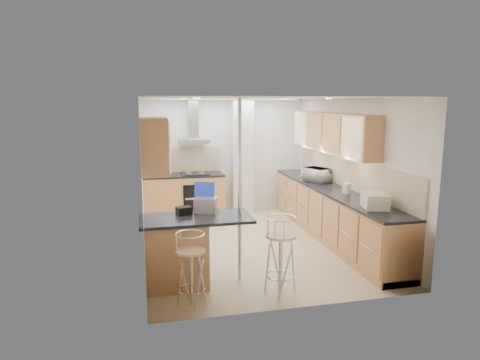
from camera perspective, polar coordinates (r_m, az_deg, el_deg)
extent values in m
plane|color=tan|center=(7.54, 1.45, -8.50)|extent=(4.80, 4.80, 0.00)
cube|color=white|center=(9.55, -2.10, 3.24)|extent=(3.60, 0.04, 2.50)
cube|color=white|center=(4.99, 8.38, -3.54)|extent=(3.60, 0.04, 2.50)
cube|color=white|center=(7.01, -12.92, 0.35)|extent=(0.04, 4.80, 2.50)
cube|color=white|center=(7.87, 14.30, 1.38)|extent=(0.04, 4.80, 2.50)
cube|color=white|center=(7.13, 1.54, 10.88)|extent=(3.60, 4.80, 0.02)
cube|color=#AF7B46|center=(8.08, 12.13, 6.20)|extent=(0.34, 3.00, 0.72)
cube|color=#AF7B46|center=(5.58, -11.38, 4.43)|extent=(0.34, 0.62, 0.72)
cube|color=beige|center=(7.87, 14.18, 0.87)|extent=(0.03, 4.40, 0.56)
cube|color=beige|center=(9.41, -7.77, 2.61)|extent=(1.70, 0.03, 0.56)
cube|color=silver|center=(9.42, 0.22, 3.15)|extent=(0.45, 0.40, 2.50)
cube|color=#B8BBBE|center=(9.15, -6.14, 5.21)|extent=(0.62, 0.48, 0.08)
cube|color=#B8BBBE|center=(9.26, -6.30, 7.99)|extent=(0.22, 0.20, 0.88)
cylinder|color=silver|center=(5.72, -0.04, -1.62)|extent=(0.05, 0.05, 2.50)
cube|color=black|center=(8.98, -5.72, -2.45)|extent=(0.58, 0.02, 0.58)
cube|color=black|center=(9.19, -6.02, 0.86)|extent=(0.58, 0.50, 0.02)
cube|color=tan|center=(8.88, -1.41, 10.69)|extent=(2.80, 0.35, 0.02)
cube|color=#AF7B46|center=(7.90, 12.09, -4.50)|extent=(0.60, 4.40, 0.88)
cube|color=black|center=(7.80, 12.22, -1.23)|extent=(0.63, 4.40, 0.04)
cube|color=#AF7B46|center=(9.26, -7.50, -2.16)|extent=(1.70, 0.60, 0.88)
cube|color=black|center=(9.17, -7.57, 0.65)|extent=(1.70, 0.63, 0.04)
cube|color=#AF7B46|center=(5.84, -5.81, -9.58)|extent=(1.35, 0.62, 0.90)
cube|color=black|center=(5.70, -5.90, -5.13)|extent=(1.47, 0.72, 0.04)
imported|color=silver|center=(8.36, 10.26, 0.68)|extent=(0.50, 0.57, 0.27)
cube|color=#9A9BA2|center=(5.91, -4.58, -3.33)|extent=(0.35, 0.31, 0.20)
cube|color=black|center=(5.83, -7.49, -4.06)|extent=(0.23, 0.19, 0.11)
cylinder|color=beige|center=(9.00, 8.50, 1.09)|extent=(0.14, 0.14, 0.16)
cylinder|color=beige|center=(9.03, 8.61, 1.13)|extent=(0.13, 0.13, 0.16)
cylinder|color=beige|center=(7.40, 14.04, -1.06)|extent=(0.17, 0.17, 0.18)
cylinder|color=silver|center=(6.82, 17.44, -2.32)|extent=(0.12, 0.12, 0.15)
cube|color=beige|center=(6.49, 17.55, -2.67)|extent=(0.42, 0.48, 0.22)
cylinder|color=#B8BBBE|center=(9.05, -10.24, 1.27)|extent=(0.16, 0.16, 0.22)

